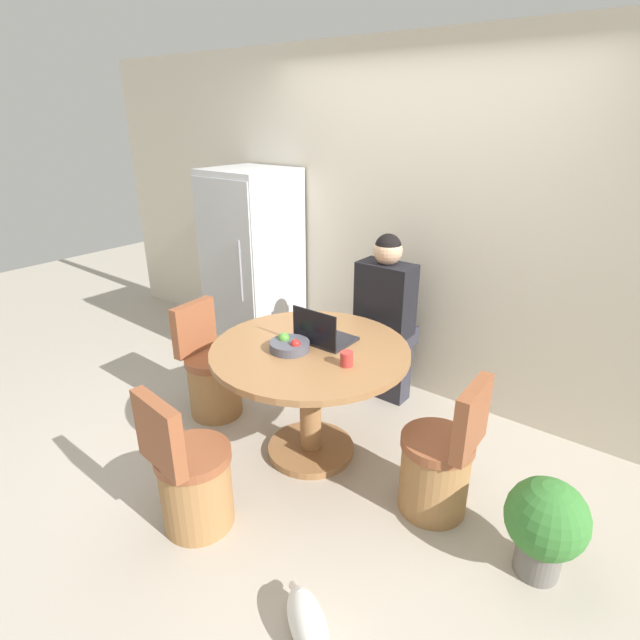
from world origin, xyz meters
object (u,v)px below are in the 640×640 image
(laptop, at_px, (323,335))
(refrigerator, at_px, (253,268))
(chair_near_camera, at_px, (192,481))
(potted_plant, at_px, (546,523))
(chair_right_side, at_px, (439,467))
(chair_left_side, at_px, (212,378))
(cat, at_px, (308,625))
(dining_table, at_px, (310,377))
(fruit_bowl, at_px, (289,345))
(person_seated, at_px, (387,315))

(laptop, bearing_deg, refrigerator, -28.68)
(chair_near_camera, bearing_deg, potted_plant, -145.46)
(refrigerator, distance_m, potted_plant, 2.97)
(refrigerator, bearing_deg, laptop, -28.68)
(refrigerator, distance_m, chair_right_side, 2.40)
(chair_left_side, height_order, potted_plant, chair_left_side)
(cat, bearing_deg, laptop, 157.30)
(dining_table, xyz_separation_m, fruit_bowl, (-0.08, -0.10, 0.24))
(dining_table, relative_size, potted_plant, 2.32)
(fruit_bowl, relative_size, cat, 0.58)
(fruit_bowl, bearing_deg, chair_right_side, 7.91)
(dining_table, height_order, fruit_bowl, fruit_bowl)
(refrigerator, height_order, chair_left_side, refrigerator)
(chair_right_side, height_order, chair_left_side, same)
(chair_right_side, bearing_deg, potted_plant, 79.58)
(chair_near_camera, distance_m, fruit_bowl, 0.93)
(chair_left_side, bearing_deg, potted_plant, -93.75)
(laptop, xyz_separation_m, potted_plant, (1.45, -0.16, -0.51))
(laptop, distance_m, cat, 1.55)
(chair_right_side, distance_m, laptop, 1.01)
(chair_near_camera, bearing_deg, cat, 177.94)
(chair_left_side, bearing_deg, chair_right_side, -90.92)
(person_seated, bearing_deg, potted_plant, 147.89)
(fruit_bowl, bearing_deg, dining_table, 51.83)
(chair_left_side, bearing_deg, laptop, -83.16)
(chair_left_side, bearing_deg, fruit_bowl, -96.71)
(dining_table, distance_m, fruit_bowl, 0.27)
(fruit_bowl, xyz_separation_m, potted_plant, (1.54, 0.05, -0.50))
(dining_table, xyz_separation_m, laptop, (0.02, 0.11, 0.25))
(person_seated, height_order, cat, person_seated)
(chair_near_camera, distance_m, laptop, 1.13)
(cat, bearing_deg, dining_table, 160.78)
(laptop, height_order, potted_plant, laptop)
(refrigerator, relative_size, chair_right_side, 1.98)
(fruit_bowl, bearing_deg, cat, -46.19)
(chair_near_camera, bearing_deg, laptop, -90.32)
(dining_table, bearing_deg, refrigerator, 147.43)
(person_seated, relative_size, laptop, 4.14)
(refrigerator, bearing_deg, cat, -41.25)
(dining_table, bearing_deg, chair_right_side, 2.20)
(refrigerator, bearing_deg, fruit_bowl, -37.22)
(dining_table, bearing_deg, cat, -51.73)
(chair_right_side, height_order, laptop, laptop)
(dining_table, xyz_separation_m, cat, (0.80, -1.02, -0.47))
(person_seated, distance_m, fruit_bowl, 0.95)
(person_seated, bearing_deg, chair_left_side, 43.86)
(fruit_bowl, relative_size, potted_plant, 0.46)
(dining_table, relative_size, person_seated, 0.91)
(chair_left_side, bearing_deg, refrigerator, 21.78)
(person_seated, bearing_deg, chair_right_side, 135.90)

